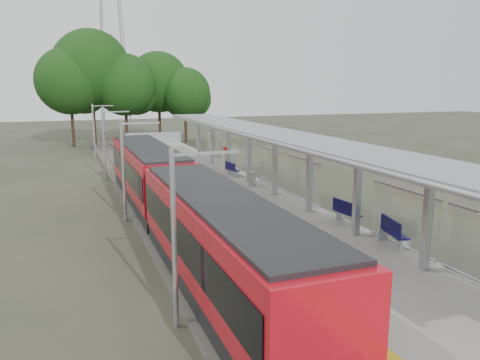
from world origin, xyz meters
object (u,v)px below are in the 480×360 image
Objects in this scene: train at (174,197)px; bench_near at (393,231)px; bench_mid at (346,211)px; info_pillar_far at (226,160)px; litter_bin at (252,179)px; bench_far at (232,169)px.

train reaches higher than bench_near.
bench_mid is (7.11, -3.41, -0.50)m from train.
info_pillar_far is (-0.74, 14.61, 0.21)m from bench_mid.
litter_bin is at bearing 106.78° from bench_near.
litter_bin is at bearing 42.01° from train.
bench_near is 1.86× the size of litter_bin.
bench_far reaches higher than litter_bin.
bench_mid is at bearing -95.76° from bench_far.
litter_bin is (-0.93, 12.22, -0.13)m from bench_near.
train reaches higher than bench_far.
bench_far is 1.57× the size of litter_bin.
bench_near is at bearing -96.27° from bench_mid.
info_pillar_far reaches higher than bench_far.
bench_mid reaches higher than bench_far.
bench_near is at bearing -65.08° from info_pillar_far.
bench_mid is at bearing -84.02° from litter_bin.
bench_near is 1.06× the size of bench_mid.
info_pillar_far reaches higher than litter_bin.
info_pillar_far is at bearing 60.40° from train.
litter_bin is at bearing 89.78° from bench_mid.
bench_near is 3.26m from bench_mid.
train reaches higher than info_pillar_far.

